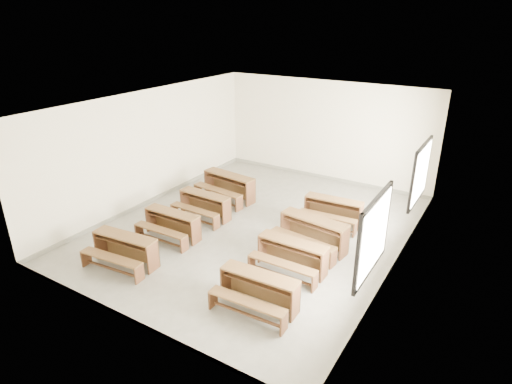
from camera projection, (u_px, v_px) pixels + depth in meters
The scene contains 9 objects.
room at pixel (259, 148), 10.09m from camera, with size 8.50×8.50×3.20m.
desk_set_0 at pixel (124, 248), 9.26m from camera, with size 1.57×0.92×0.68m.
desk_set_1 at pixel (172, 223), 10.39m from camera, with size 1.48×0.78×0.66m.
desk_set_2 at pixel (204, 204), 11.42m from camera, with size 1.49×0.80×0.66m.
desk_set_3 at pixel (228, 185), 12.54m from camera, with size 1.75×1.05×0.75m.
desk_set_4 at pixel (258, 288), 7.89m from camera, with size 1.54×0.84×0.68m.
desk_set_5 at pixel (291, 254), 9.02m from camera, with size 1.51×0.79×0.68m.
desk_set_6 at pixel (313, 231), 9.89m from camera, with size 1.72×1.03×0.74m.
desk_set_7 at pixel (333, 209), 11.07m from camera, with size 1.53×0.86×0.67m.
Camera 1 is at (5.11, -8.31, 5.09)m, focal length 30.00 mm.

